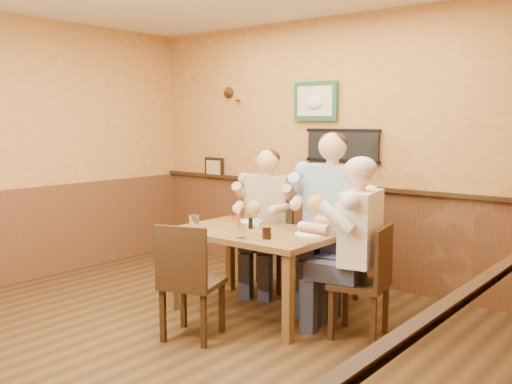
{
  "coord_description": "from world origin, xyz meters",
  "views": [
    {
      "loc": [
        3.2,
        -2.79,
        1.71
      ],
      "look_at": [
        0.14,
        1.01,
        1.1
      ],
      "focal_mm": 40.0,
      "sensor_mm": 36.0,
      "label": 1
    }
  ],
  "objects_px": {
    "water_glass_left": "(194,223)",
    "diner_white_elder": "(360,258)",
    "hot_sauce_bottle": "(238,220)",
    "dining_table": "(255,241)",
    "salt_shaker": "(257,223)",
    "chair_back_left": "(268,245)",
    "water_glass_mid": "(241,231)",
    "diner_blue_polo": "(332,228)",
    "chair_back_right": "(332,251)",
    "chair_near_side": "(193,280)",
    "chair_right_end": "(359,281)",
    "cola_tumbler": "(267,233)",
    "diner_tan_shirt": "(268,227)",
    "pepper_shaker": "(251,223)"
  },
  "relations": [
    {
      "from": "hot_sauce_bottle",
      "to": "salt_shaker",
      "type": "relative_size",
      "value": 1.88
    },
    {
      "from": "chair_back_right",
      "to": "diner_tan_shirt",
      "type": "xyz_separation_m",
      "value": [
        -0.76,
        0.01,
        0.14
      ]
    },
    {
      "from": "diner_white_elder",
      "to": "diner_tan_shirt",
      "type": "bearing_deg",
      "value": -124.35
    },
    {
      "from": "water_glass_left",
      "to": "hot_sauce_bottle",
      "type": "bearing_deg",
      "value": 43.21
    },
    {
      "from": "chair_back_right",
      "to": "hot_sauce_bottle",
      "type": "xyz_separation_m",
      "value": [
        -0.54,
        -0.71,
        0.33
      ]
    },
    {
      "from": "water_glass_left",
      "to": "hot_sauce_bottle",
      "type": "relative_size",
      "value": 0.78
    },
    {
      "from": "dining_table",
      "to": "salt_shaker",
      "type": "xyz_separation_m",
      "value": [
        -0.06,
        0.1,
        0.14
      ]
    },
    {
      "from": "dining_table",
      "to": "diner_blue_polo",
      "type": "height_order",
      "value": "diner_blue_polo"
    },
    {
      "from": "chair_back_right",
      "to": "salt_shaker",
      "type": "height_order",
      "value": "chair_back_right"
    },
    {
      "from": "water_glass_mid",
      "to": "dining_table",
      "type": "bearing_deg",
      "value": 109.05
    },
    {
      "from": "chair_near_side",
      "to": "salt_shaker",
      "type": "xyz_separation_m",
      "value": [
        -0.04,
        0.86,
        0.33
      ]
    },
    {
      "from": "cola_tumbler",
      "to": "hot_sauce_bottle",
      "type": "bearing_deg",
      "value": 159.41
    },
    {
      "from": "chair_near_side",
      "to": "water_glass_left",
      "type": "xyz_separation_m",
      "value": [
        -0.42,
        0.44,
        0.35
      ]
    },
    {
      "from": "dining_table",
      "to": "cola_tumbler",
      "type": "relative_size",
      "value": 14.23
    },
    {
      "from": "pepper_shaker",
      "to": "water_glass_left",
      "type": "bearing_deg",
      "value": -134.35
    },
    {
      "from": "chair_back_right",
      "to": "chair_right_end",
      "type": "relative_size",
      "value": 1.12
    },
    {
      "from": "chair_back_right",
      "to": "chair_near_side",
      "type": "bearing_deg",
      "value": -120.94
    },
    {
      "from": "chair_near_side",
      "to": "diner_white_elder",
      "type": "relative_size",
      "value": 0.72
    },
    {
      "from": "chair_right_end",
      "to": "salt_shaker",
      "type": "height_order",
      "value": "chair_right_end"
    },
    {
      "from": "chair_back_right",
      "to": "diner_blue_polo",
      "type": "bearing_deg",
      "value": 75.15
    },
    {
      "from": "salt_shaker",
      "to": "pepper_shaker",
      "type": "height_order",
      "value": "pepper_shaker"
    },
    {
      "from": "chair_back_right",
      "to": "pepper_shaker",
      "type": "bearing_deg",
      "value": -142.4
    },
    {
      "from": "chair_back_left",
      "to": "hot_sauce_bottle",
      "type": "height_order",
      "value": "hot_sauce_bottle"
    },
    {
      "from": "hot_sauce_bottle",
      "to": "cola_tumbler",
      "type": "bearing_deg",
      "value": -20.59
    },
    {
      "from": "diner_white_elder",
      "to": "water_glass_left",
      "type": "height_order",
      "value": "diner_white_elder"
    },
    {
      "from": "diner_tan_shirt",
      "to": "hot_sauce_bottle",
      "type": "distance_m",
      "value": 0.78
    },
    {
      "from": "chair_near_side",
      "to": "pepper_shaker",
      "type": "distance_m",
      "value": 0.87
    },
    {
      "from": "chair_near_side",
      "to": "pepper_shaker",
      "type": "relative_size",
      "value": 9.46
    },
    {
      "from": "water_glass_left",
      "to": "cola_tumbler",
      "type": "distance_m",
      "value": 0.74
    },
    {
      "from": "pepper_shaker",
      "to": "hot_sauce_bottle",
      "type": "bearing_deg",
      "value": -125.94
    },
    {
      "from": "water_glass_mid",
      "to": "salt_shaker",
      "type": "bearing_deg",
      "value": 111.96
    },
    {
      "from": "chair_right_end",
      "to": "chair_near_side",
      "type": "height_order",
      "value": "chair_near_side"
    },
    {
      "from": "dining_table",
      "to": "chair_back_right",
      "type": "xyz_separation_m",
      "value": [
        0.39,
        0.66,
        -0.15
      ]
    },
    {
      "from": "water_glass_left",
      "to": "chair_near_side",
      "type": "bearing_deg",
      "value": -46.72
    },
    {
      "from": "hot_sauce_bottle",
      "to": "salt_shaker",
      "type": "bearing_deg",
      "value": 57.66
    },
    {
      "from": "water_glass_left",
      "to": "diner_white_elder",
      "type": "bearing_deg",
      "value": 15.09
    },
    {
      "from": "hot_sauce_bottle",
      "to": "dining_table",
      "type": "bearing_deg",
      "value": 18.72
    },
    {
      "from": "chair_back_right",
      "to": "diner_tan_shirt",
      "type": "height_order",
      "value": "diner_tan_shirt"
    },
    {
      "from": "diner_white_elder",
      "to": "water_glass_left",
      "type": "bearing_deg",
      "value": -85.61
    },
    {
      "from": "diner_tan_shirt",
      "to": "pepper_shaker",
      "type": "xyz_separation_m",
      "value": [
        0.28,
        -0.63,
        0.16
      ]
    },
    {
      "from": "chair_back_left",
      "to": "pepper_shaker",
      "type": "relative_size",
      "value": 9.17
    },
    {
      "from": "dining_table",
      "to": "chair_right_end",
      "type": "distance_m",
      "value": 1.03
    },
    {
      "from": "dining_table",
      "to": "salt_shaker",
      "type": "relative_size",
      "value": 15.73
    },
    {
      "from": "diner_blue_polo",
      "to": "water_glass_left",
      "type": "distance_m",
      "value": 1.28
    },
    {
      "from": "chair_back_left",
      "to": "water_glass_mid",
      "type": "xyz_separation_m",
      "value": [
        0.48,
        -0.99,
        0.36
      ]
    },
    {
      "from": "chair_right_end",
      "to": "cola_tumbler",
      "type": "bearing_deg",
      "value": -78.18
    },
    {
      "from": "salt_shaker",
      "to": "diner_blue_polo",
      "type": "bearing_deg",
      "value": 51.44
    },
    {
      "from": "diner_blue_polo",
      "to": "hot_sauce_bottle",
      "type": "distance_m",
      "value": 0.9
    },
    {
      "from": "water_glass_left",
      "to": "water_glass_mid",
      "type": "height_order",
      "value": "water_glass_left"
    },
    {
      "from": "chair_back_left",
      "to": "diner_white_elder",
      "type": "height_order",
      "value": "diner_white_elder"
    }
  ]
}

